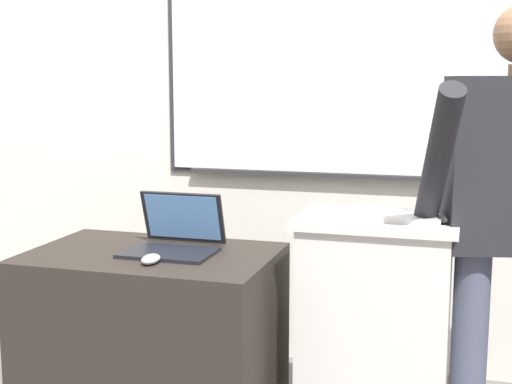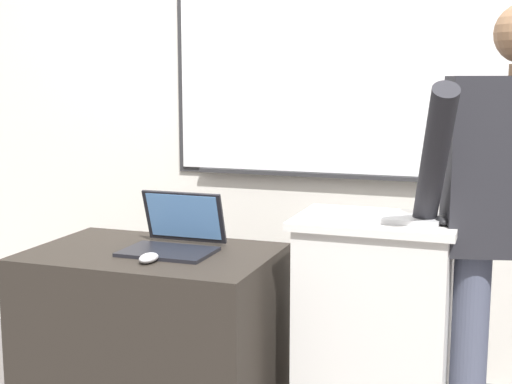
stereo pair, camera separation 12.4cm
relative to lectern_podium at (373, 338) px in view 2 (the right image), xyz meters
The scene contains 7 objects.
back_wall 1.37m from the lectern_podium, 115.49° to the left, with size 6.40×0.17×2.87m.
lectern_podium is the anchor object (origin of this frame).
side_desk 0.86m from the lectern_podium, 168.80° to the right, with size 0.94×0.62×0.77m.
laptop 0.85m from the lectern_podium, behind, with size 0.34×0.30×0.22m.
wireless_keyboard 0.47m from the lectern_podium, 76.82° to the right, with size 0.44×0.14×0.02m.
computer_mouse_by_laptop 0.89m from the lectern_podium, 157.11° to the right, with size 0.06×0.10×0.03m.
computer_mouse_by_keyboard 0.54m from the lectern_podium, 12.17° to the right, with size 0.06×0.10×0.03m.
Camera 2 is at (0.85, -2.09, 1.42)m, focal length 50.00 mm.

